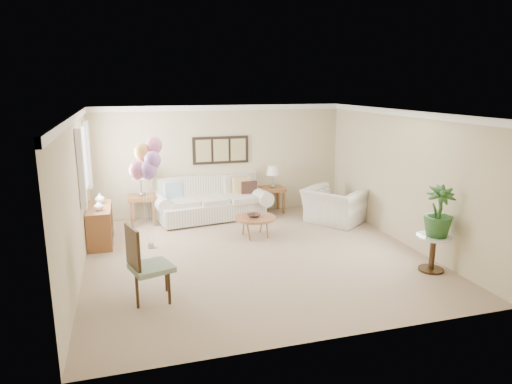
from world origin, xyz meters
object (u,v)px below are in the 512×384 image
sofa (211,203)px  accent_chair (145,262)px  coffee_table (255,218)px  balloon_cluster (147,160)px  armchair (334,206)px

sofa → accent_chair: size_ratio=2.47×
coffee_table → balloon_cluster: (-2.10, -0.09, 1.32)m
accent_chair → balloon_cluster: bearing=84.7°
armchair → accent_chair: size_ratio=1.08×
sofa → accent_chair: bearing=-113.6°
armchair → balloon_cluster: bearing=62.4°
sofa → coffee_table: size_ratio=3.31×
coffee_table → accent_chair: accent_chair is taller
balloon_cluster → coffee_table: bearing=2.3°
coffee_table → balloon_cluster: bearing=-177.7°
accent_chair → coffee_table: bearing=44.9°
sofa → coffee_table: (0.63, -1.54, 0.01)m
sofa → accent_chair: accent_chair is taller
armchair → balloon_cluster: size_ratio=0.57×
sofa → armchair: size_ratio=2.29×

